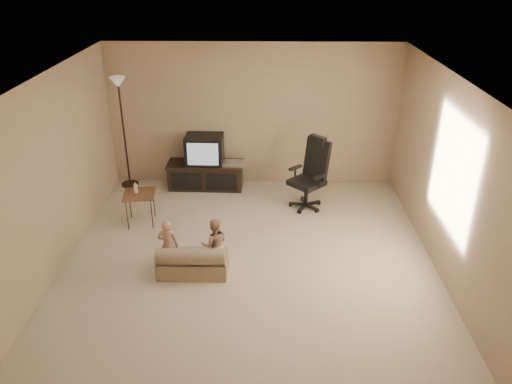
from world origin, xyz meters
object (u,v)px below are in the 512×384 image
at_px(office_chair, 310,183).
at_px(toddler_left, 168,246).
at_px(child_sofa, 193,262).
at_px(side_table, 139,194).
at_px(tv_stand, 206,166).
at_px(toddler_right, 215,244).
at_px(floor_lamp, 121,108).

xyz_separation_m(office_chair, toddler_left, (-1.98, -1.88, -0.05)).
distance_m(office_chair, child_sofa, 2.58).
xyz_separation_m(office_chair, side_table, (-2.64, -0.61, 0.06)).
xyz_separation_m(tv_stand, child_sofa, (0.12, -2.66, -0.22)).
distance_m(office_chair, toddler_right, 2.29).
xyz_separation_m(child_sofa, toddler_right, (0.28, 0.12, 0.20)).
bearing_deg(child_sofa, tv_stand, 92.31).
bearing_deg(side_table, toddler_left, -62.30).
bearing_deg(toddler_left, tv_stand, -88.94).
height_order(office_chair, toddler_left, office_chair).
xyz_separation_m(tv_stand, toddler_left, (-0.20, -2.59, -0.02)).
bearing_deg(tv_stand, office_chair, -20.40).
bearing_deg(toddler_right, toddler_left, -4.74).
height_order(child_sofa, toddler_left, toddler_left).
relative_size(child_sofa, toddler_right, 1.20).
bearing_deg(tv_stand, side_table, -121.96).
xyz_separation_m(office_chair, child_sofa, (-1.66, -1.96, -0.25)).
bearing_deg(floor_lamp, toddler_left, -65.74).
distance_m(toddler_left, toddler_right, 0.60).
xyz_separation_m(tv_stand, floor_lamp, (-1.39, 0.06, 1.03)).
relative_size(floor_lamp, toddler_right, 2.62).
bearing_deg(office_chair, side_table, -121.21).
bearing_deg(child_sofa, office_chair, 49.46).
height_order(floor_lamp, toddler_right, floor_lamp).
height_order(toddler_left, toddler_right, toddler_left).
relative_size(tv_stand, office_chair, 1.14).
bearing_deg(toddler_right, tv_stand, -90.24).
height_order(side_table, floor_lamp, floor_lamp).
height_order(office_chair, side_table, office_chair).
bearing_deg(side_table, office_chair, 13.09).
bearing_deg(toddler_right, side_table, -53.09).
bearing_deg(toddler_left, floor_lamp, -60.22).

